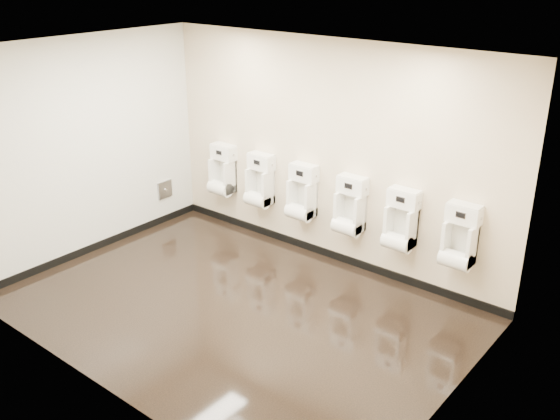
# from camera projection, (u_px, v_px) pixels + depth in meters

# --- Properties ---
(ground) EXTENTS (5.00, 3.50, 0.00)m
(ground) POSITION_uv_depth(u_px,v_px,m) (235.00, 309.00, 6.96)
(ground) COLOR black
(ground) RESTS_ON ground
(ceiling) EXTENTS (5.00, 3.50, 0.00)m
(ceiling) POSITION_uv_depth(u_px,v_px,m) (227.00, 54.00, 5.90)
(ceiling) COLOR white
(back_wall) EXTENTS (5.00, 0.02, 2.80)m
(back_wall) POSITION_uv_depth(u_px,v_px,m) (328.00, 153.00, 7.69)
(back_wall) COLOR beige
(back_wall) RESTS_ON ground
(front_wall) EXTENTS (5.00, 0.02, 2.80)m
(front_wall) POSITION_uv_depth(u_px,v_px,m) (87.00, 251.00, 5.17)
(front_wall) COLOR beige
(front_wall) RESTS_ON ground
(left_wall) EXTENTS (0.02, 3.50, 2.80)m
(left_wall) POSITION_uv_depth(u_px,v_px,m) (87.00, 148.00, 7.88)
(left_wall) COLOR beige
(left_wall) RESTS_ON ground
(right_wall) EXTENTS (0.02, 3.50, 2.80)m
(right_wall) POSITION_uv_depth(u_px,v_px,m) (460.00, 262.00, 4.98)
(right_wall) COLOR beige
(right_wall) RESTS_ON ground
(tile_overlay_left) EXTENTS (0.01, 3.50, 2.80)m
(tile_overlay_left) POSITION_uv_depth(u_px,v_px,m) (87.00, 148.00, 7.88)
(tile_overlay_left) COLOR white
(tile_overlay_left) RESTS_ON ground
(skirting_back) EXTENTS (5.00, 0.02, 0.10)m
(skirting_back) POSITION_uv_depth(u_px,v_px,m) (325.00, 252.00, 8.19)
(skirting_back) COLOR black
(skirting_back) RESTS_ON ground
(skirting_left) EXTENTS (0.02, 3.50, 0.10)m
(skirting_left) POSITION_uv_depth(u_px,v_px,m) (99.00, 245.00, 8.39)
(skirting_left) COLOR black
(skirting_left) RESTS_ON ground
(access_panel) EXTENTS (0.04, 0.25, 0.25)m
(access_panel) POSITION_uv_depth(u_px,v_px,m) (165.00, 189.00, 9.08)
(access_panel) COLOR #9E9EA3
(access_panel) RESTS_ON left_wall
(urinal_0) EXTENTS (0.38, 0.29, 0.71)m
(urinal_0) POSITION_uv_depth(u_px,v_px,m) (222.00, 174.00, 8.82)
(urinal_0) COLOR white
(urinal_0) RESTS_ON back_wall
(urinal_1) EXTENTS (0.38, 0.29, 0.71)m
(urinal_1) POSITION_uv_depth(u_px,v_px,m) (260.00, 184.00, 8.42)
(urinal_1) COLOR white
(urinal_1) RESTS_ON back_wall
(urinal_2) EXTENTS (0.38, 0.29, 0.71)m
(urinal_2) POSITION_uv_depth(u_px,v_px,m) (302.00, 196.00, 8.00)
(urinal_2) COLOR white
(urinal_2) RESTS_ON back_wall
(urinal_3) EXTENTS (0.38, 0.29, 0.71)m
(urinal_3) POSITION_uv_depth(u_px,v_px,m) (350.00, 210.00, 7.58)
(urinal_3) COLOR white
(urinal_3) RESTS_ON back_wall
(urinal_4) EXTENTS (0.38, 0.29, 0.71)m
(urinal_4) POSITION_uv_depth(u_px,v_px,m) (401.00, 224.00, 7.17)
(urinal_4) COLOR white
(urinal_4) RESTS_ON back_wall
(urinal_5) EXTENTS (0.38, 0.29, 0.71)m
(urinal_5) POSITION_uv_depth(u_px,v_px,m) (459.00, 241.00, 6.76)
(urinal_5) COLOR white
(urinal_5) RESTS_ON back_wall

